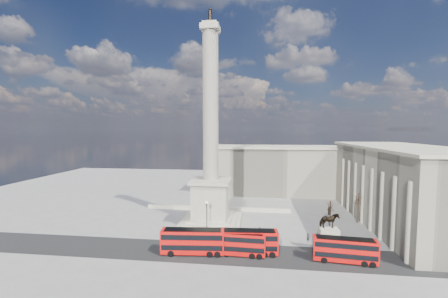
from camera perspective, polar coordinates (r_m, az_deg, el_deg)
ground at (r=63.21m, az=-3.49°, el=-16.79°), size 180.00×180.00×0.00m
asphalt_road at (r=53.42m, az=0.12°, el=-20.85°), size 120.00×9.00×0.01m
nelsons_column at (r=64.70m, az=-2.76°, el=-4.45°), size 14.00×14.00×49.85m
balustrade_wall at (r=78.02m, az=-1.37°, el=-12.26°), size 40.00×0.60×1.10m
building_east at (r=77.45m, az=33.22°, el=-6.39°), size 19.00×46.00×18.60m
building_northeast at (r=99.58m, az=12.12°, el=-4.18°), size 51.00×17.00×16.60m
red_bus_a at (r=52.46m, az=-6.43°, el=-18.49°), size 11.48×3.46×4.59m
red_bus_b at (r=51.95m, az=2.59°, el=-18.92°), size 10.53×2.81×4.24m
red_bus_c at (r=52.29m, az=4.85°, el=-18.63°), size 11.17×3.23×4.47m
red_bus_d at (r=53.54m, az=23.82°, el=-18.60°), size 10.45×3.29×4.17m
victorian_lamp at (r=60.61m, az=-3.60°, el=-13.47°), size 0.62×0.62×7.20m
equestrian_statue at (r=55.76m, az=20.92°, el=-16.67°), size 4.16×3.12×8.63m
bare_tree_near at (r=65.95m, az=32.78°, el=-10.25°), size 2.01×2.01×8.79m
bare_tree_mid at (r=67.74m, az=21.24°, el=-10.92°), size 1.77×1.77×6.73m
bare_tree_far at (r=74.24m, az=26.14°, el=-9.27°), size 1.83×1.83×7.49m
pedestrian_walking at (r=59.95m, az=17.05°, el=-17.21°), size 0.80×0.68×1.84m
pedestrian_standing at (r=58.62m, az=24.77°, el=-17.95°), size 1.01×0.88×1.78m
pedestrian_crossing at (r=61.73m, az=7.43°, el=-16.51°), size 1.01×0.95×1.67m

